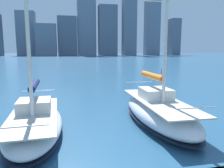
# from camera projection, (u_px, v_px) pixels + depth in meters

# --- Properties ---
(city_skyline) EXTENTS (168.52, 19.14, 50.79)m
(city_skyline) POSITION_uv_depth(u_px,v_px,m) (74.00, 30.00, 157.32)
(city_skyline) COLOR slate
(city_skyline) RESTS_ON ground
(sailboat_orange) EXTENTS (2.58, 7.46, 9.25)m
(sailboat_orange) POSITION_uv_depth(u_px,v_px,m) (158.00, 110.00, 11.48)
(sailboat_orange) COLOR white
(sailboat_orange) RESTS_ON ground
(sailboat_navy) EXTENTS (2.76, 7.12, 10.52)m
(sailboat_navy) POSITION_uv_depth(u_px,v_px,m) (34.00, 121.00, 10.07)
(sailboat_navy) COLOR white
(sailboat_navy) RESTS_ON ground
(channel_buoy) EXTENTS (0.70, 0.70, 1.40)m
(channel_buoy) POSITION_uv_depth(u_px,v_px,m) (161.00, 77.00, 28.43)
(channel_buoy) COLOR red
(channel_buoy) RESTS_ON ground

